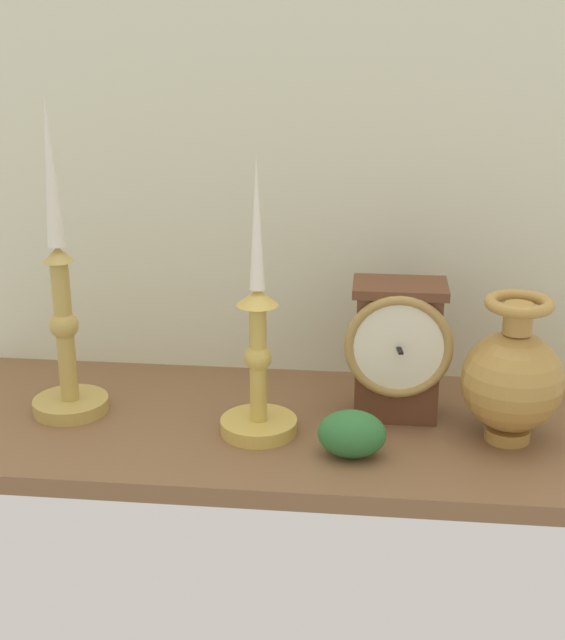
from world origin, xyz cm
name	(u,v)px	position (x,y,z in cm)	size (l,w,h in cm)	color
ground_plane	(302,430)	(0.00, 0.00, -1.20)	(100.00, 36.00, 2.40)	brown
back_wall	(315,150)	(0.00, 18.50, 32.50)	(120.00, 2.00, 65.00)	beige
mantel_clock	(398,349)	(12.02, 3.23, 9.50)	(13.66, 10.54, 18.14)	brown
candlestick_tall_left	(258,363)	(-5.23, -3.53, 9.51)	(9.77, 9.77, 35.17)	gold
candlestick_tall_center	(65,322)	(-31.07, 0.31, 12.50)	(9.98, 9.98, 41.53)	tan
brass_vase_bulbous	(512,378)	(25.92, -2.12, 8.34)	(12.53, 12.53, 18.62)	#B5883F
ivy_sprig	(352,434)	(6.69, -8.62, 2.92)	(8.23, 5.76, 5.85)	#307337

